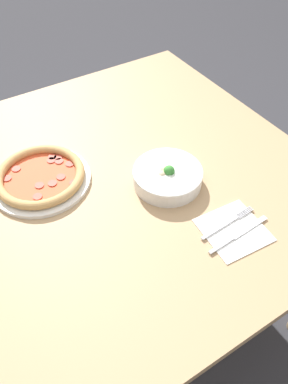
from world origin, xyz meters
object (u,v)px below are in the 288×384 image
Objects in this scene: pizza at (41,177)px; fork at (227,223)px; knife at (236,236)px; bowl at (167,175)px.

pizza is 0.55m from fork.
knife is (0.46, 0.35, -0.01)m from pizza.
knife is (0.26, 0.04, -0.02)m from bowl.
knife is at bearing 8.63° from bowl.
pizza is at bearing 127.73° from fork.
fork is at bearing 12.11° from bowl.
bowl is at bearing 99.02° from fork.
pizza is at bearing 124.38° from knife.
knife is (0.04, -0.01, -0.00)m from fork.
fork is 0.90× the size of knife.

